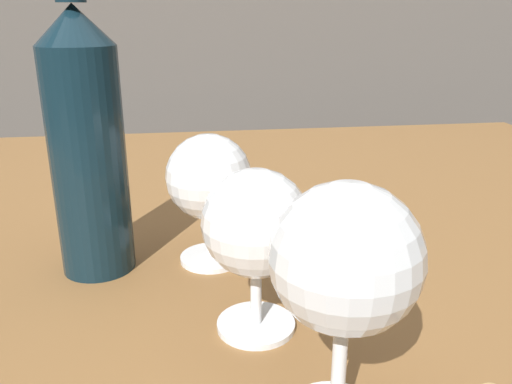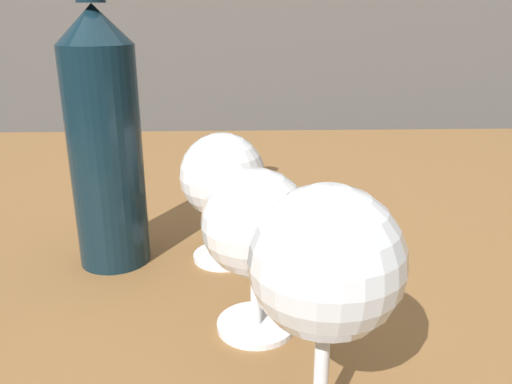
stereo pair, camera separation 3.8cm
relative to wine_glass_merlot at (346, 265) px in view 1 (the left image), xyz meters
name	(u,v)px [view 1 (the left image)]	position (x,y,z in m)	size (l,w,h in m)	color
dining_table	(239,270)	(-0.02, 0.36, -0.19)	(1.34, 0.97, 0.71)	brown
wine_glass_merlot	(346,265)	(0.00, 0.00, 0.00)	(0.09, 0.09, 0.16)	white
wine_glass_port	(256,228)	(-0.03, 0.11, -0.02)	(0.08, 0.08, 0.13)	white
wine_glass_white	(209,179)	(-0.06, 0.24, -0.02)	(0.08, 0.08, 0.13)	white
wine_bottle	(86,138)	(-0.18, 0.24, 0.02)	(0.07, 0.07, 0.33)	#0F232D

